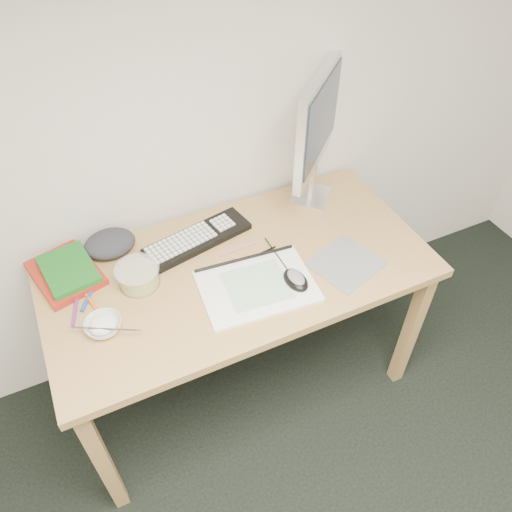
{
  "coord_description": "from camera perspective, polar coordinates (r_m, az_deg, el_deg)",
  "views": [
    {
      "loc": [
        -0.55,
        0.26,
        2.06
      ],
      "look_at": [
        -0.03,
        1.38,
        0.83
      ],
      "focal_mm": 35.0,
      "sensor_mm": 36.0,
      "label": 1
    }
  ],
  "objects": [
    {
      "name": "marker_blue",
      "position": [
        1.81,
        -18.55,
        -4.34
      ],
      "size": [
        0.08,
        0.12,
        0.01
      ],
      "primitive_type": "cylinder",
      "rotation": [
        0.0,
        1.57,
        1.01
      ],
      "color": "#1C4498",
      "rests_on": "desk"
    },
    {
      "name": "sketchpad",
      "position": [
        1.74,
        0.11,
        -3.45
      ],
      "size": [
        0.42,
        0.31,
        0.01
      ],
      "primitive_type": "cube",
      "rotation": [
        0.0,
        0.0,
        -0.09
      ],
      "color": "white",
      "rests_on": "desk"
    },
    {
      "name": "monitor",
      "position": [
        1.95,
        7.14,
        14.85
      ],
      "size": [
        0.37,
        0.35,
        0.55
      ],
      "rotation": [
        0.0,
        0.0,
        0.76
      ],
      "color": "silver",
      "rests_on": "desk"
    },
    {
      "name": "marker_purple",
      "position": [
        1.78,
        -19.98,
        -5.83
      ],
      "size": [
        0.05,
        0.13,
        0.01
      ],
      "primitive_type": "cylinder",
      "rotation": [
        0.0,
        1.57,
        1.27
      ],
      "color": "#762485",
      "rests_on": "desk"
    },
    {
      "name": "cloth_lump",
      "position": [
        1.93,
        -16.36,
        1.36
      ],
      "size": [
        0.17,
        0.15,
        0.07
      ],
      "primitive_type": "ellipsoid",
      "rotation": [
        0.0,
        0.0,
        -0.1
      ],
      "color": "#222529",
      "rests_on": "desk"
    },
    {
      "name": "mouse",
      "position": [
        1.74,
        4.58,
        -2.47
      ],
      "size": [
        0.08,
        0.12,
        0.04
      ],
      "primitive_type": "ellipsoid",
      "rotation": [
        0.0,
        0.0,
        0.07
      ],
      "color": "black",
      "rests_on": "sketchpad"
    },
    {
      "name": "marker_orange",
      "position": [
        1.79,
        -18.47,
        -4.79
      ],
      "size": [
        0.04,
        0.13,
        0.01
      ],
      "primitive_type": "cylinder",
      "rotation": [
        0.0,
        1.57,
        1.77
      ],
      "color": "orange",
      "rests_on": "desk"
    },
    {
      "name": "mousepad",
      "position": [
        1.85,
        10.23,
        -0.79
      ],
      "size": [
        0.29,
        0.27,
        0.0
      ],
      "primitive_type": "cube",
      "rotation": [
        0.0,
        0.0,
        0.31
      ],
      "color": "slate",
      "rests_on": "desk"
    },
    {
      "name": "pencil_tan",
      "position": [
        1.84,
        0.09,
        -0.34
      ],
      "size": [
        0.16,
        0.1,
        0.01
      ],
      "primitive_type": "cylinder",
      "rotation": [
        0.0,
        1.57,
        -0.51
      ],
      "color": "tan",
      "rests_on": "desk"
    },
    {
      "name": "fruit_tub",
      "position": [
        1.78,
        -13.31,
        -2.24
      ],
      "size": [
        0.2,
        0.2,
        0.08
      ],
      "primitive_type": "cylinder",
      "rotation": [
        0.0,
        0.0,
        -0.32
      ],
      "color": "gold",
      "rests_on": "desk"
    },
    {
      "name": "pencil_pink",
      "position": [
        1.88,
        -2.01,
        0.84
      ],
      "size": [
        0.16,
        0.01,
        0.01
      ],
      "primitive_type": "cylinder",
      "rotation": [
        0.0,
        1.57,
        0.04
      ],
      "color": "#CB6591",
      "rests_on": "desk"
    },
    {
      "name": "book_red",
      "position": [
        1.9,
        -20.93,
        -1.87
      ],
      "size": [
        0.26,
        0.31,
        0.03
      ],
      "primitive_type": "cube",
      "rotation": [
        0.0,
        0.0,
        0.25
      ],
      "color": "maroon",
      "rests_on": "desk"
    },
    {
      "name": "rice_bowl",
      "position": [
        1.69,
        -17.04,
        -7.64
      ],
      "size": [
        0.15,
        0.15,
        0.04
      ],
      "primitive_type": "imported",
      "rotation": [
        0.0,
        0.0,
        0.27
      ],
      "color": "white",
      "rests_on": "desk"
    },
    {
      "name": "book_green",
      "position": [
        1.87,
        -20.66,
        -1.42
      ],
      "size": [
        0.2,
        0.25,
        0.02
      ],
      "primitive_type": "cube",
      "rotation": [
        0.0,
        0.0,
        0.15
      ],
      "color": "#175E1B",
      "rests_on": "book_red"
    },
    {
      "name": "desk",
      "position": [
        1.88,
        -1.97,
        -2.92
      ],
      "size": [
        1.4,
        0.7,
        0.75
      ],
      "color": "#AA844E",
      "rests_on": "ground"
    },
    {
      "name": "chopsticks",
      "position": [
        1.65,
        -16.87,
        -7.97
      ],
      "size": [
        0.2,
        0.12,
        0.02
      ],
      "primitive_type": "cylinder",
      "rotation": [
        0.0,
        1.57,
        -0.5
      ],
      "color": "#B7B6B9",
      "rests_on": "rice_bowl"
    },
    {
      "name": "keyboard",
      "position": [
        1.92,
        -6.69,
        1.97
      ],
      "size": [
        0.44,
        0.21,
        0.02
      ],
      "primitive_type": "cube",
      "rotation": [
        0.0,
        0.0,
        0.2
      ],
      "color": "black",
      "rests_on": "desk"
    },
    {
      "name": "pencil_black",
      "position": [
        1.85,
        -0.11,
        0.0
      ],
      "size": [
        0.18,
        0.03,
        0.01
      ],
      "primitive_type": "cylinder",
      "rotation": [
        0.0,
        1.57,
        0.14
      ],
      "color": "black",
      "rests_on": "desk"
    }
  ]
}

